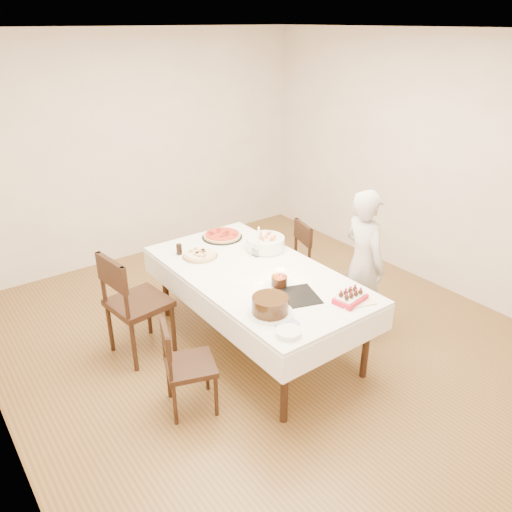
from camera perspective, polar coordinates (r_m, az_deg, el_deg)
floor at (r=4.86m, az=0.83°, el=-9.28°), size 5.00×5.00×0.00m
wall_back at (r=6.32m, az=-13.30°, el=11.84°), size 4.50×0.04×2.70m
wall_right at (r=5.83m, az=19.05°, el=10.01°), size 0.04×5.00×2.70m
ceiling at (r=3.99m, az=1.10°, el=24.48°), size 5.00×5.00×0.00m
dining_table at (r=4.58m, az=-0.00°, el=-6.00°), size 1.42×2.28×0.75m
chair_right_savory at (r=5.30m, az=3.52°, el=-0.76°), size 0.54×0.54×0.86m
chair_left_savory at (r=4.53m, az=-13.25°, el=-5.25°), size 0.58×0.58×1.02m
chair_left_dessert at (r=3.90m, az=-7.52°, el=-12.31°), size 0.51×0.51×0.78m
person at (r=4.73m, az=12.16°, el=-0.84°), size 0.43×0.57×1.43m
pizza_white at (r=4.69m, az=-6.41°, el=0.08°), size 0.38×0.38×0.04m
pizza_pepperoni at (r=5.10m, az=-3.89°, el=2.35°), size 0.52×0.52×0.04m
red_placemat at (r=4.87m, az=1.02°, el=1.00°), size 0.30×0.30×0.01m
pasta_bowl at (r=4.80m, az=1.08°, el=1.50°), size 0.42×0.42×0.12m
taper_candle at (r=4.66m, az=0.31°, el=1.78°), size 0.07×0.07×0.29m
shaker_pair at (r=4.65m, az=0.07°, el=0.47°), size 0.11×0.11×0.10m
cola_glass at (r=4.76m, az=-8.78°, el=0.76°), size 0.07×0.07×0.10m
layer_cake at (r=3.77m, az=1.62°, el=-5.65°), size 0.47×0.47×0.14m
cake_board at (r=4.03m, az=4.60°, el=-4.65°), size 0.43×0.43×0.01m
birthday_cake at (r=4.14m, az=2.68°, el=-2.44°), size 0.15×0.15×0.14m
strawberry_box at (r=4.01m, az=10.73°, el=-4.71°), size 0.29×0.21×0.07m
box_lid at (r=4.03m, az=11.32°, el=-5.12°), size 0.33×0.27×0.02m
plate_stack at (r=3.56m, az=3.72°, el=-8.70°), size 0.24×0.24×0.04m
china_plate at (r=3.68m, az=3.60°, el=-7.83°), size 0.22×0.22×0.01m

